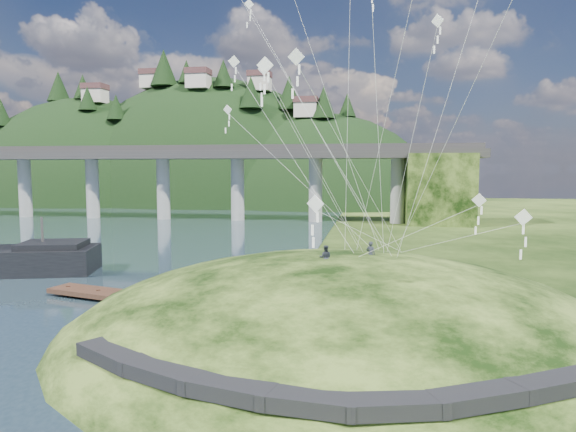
# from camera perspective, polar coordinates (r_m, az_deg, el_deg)

# --- Properties ---
(ground) EXTENTS (320.00, 320.00, 0.00)m
(ground) POSITION_cam_1_polar(r_m,az_deg,el_deg) (31.78, -9.15, -13.57)
(ground) COLOR black
(ground) RESTS_ON ground
(grass_hill) EXTENTS (36.00, 32.00, 13.00)m
(grass_hill) POSITION_cam_1_polar(r_m,az_deg,el_deg) (32.73, 6.03, -15.75)
(grass_hill) COLOR black
(grass_hill) RESTS_ON ground
(footpath) EXTENTS (22.29, 5.84, 0.83)m
(footpath) POSITION_cam_1_polar(r_m,az_deg,el_deg) (20.57, 2.62, -18.03)
(footpath) COLOR black
(footpath) RESTS_ON ground
(bridge) EXTENTS (160.00, 11.00, 15.00)m
(bridge) POSITION_cam_1_polar(r_m,az_deg,el_deg) (104.97, -10.91, 4.87)
(bridge) COLOR #2D2B2B
(bridge) RESTS_ON ground
(far_ridge) EXTENTS (153.00, 70.00, 94.50)m
(far_ridge) POSITION_cam_1_polar(r_m,az_deg,el_deg) (160.77, -10.16, -1.14)
(far_ridge) COLOR black
(far_ridge) RESTS_ON ground
(wooden_dock) EXTENTS (15.05, 5.97, 1.07)m
(wooden_dock) POSITION_cam_1_polar(r_m,az_deg,el_deg) (41.46, -17.11, -8.58)
(wooden_dock) COLOR #341E15
(wooden_dock) RESTS_ON ground
(kite_flyers) EXTENTS (3.35, 2.48, 1.60)m
(kite_flyers) POSITION_cam_1_polar(r_m,az_deg,el_deg) (31.01, 6.11, -3.07)
(kite_flyers) COLOR #262A33
(kite_flyers) RESTS_ON ground
(kite_swarm) EXTENTS (19.94, 15.62, 20.95)m
(kite_swarm) POSITION_cam_1_polar(r_m,az_deg,el_deg) (29.85, 5.90, 20.22)
(kite_swarm) COLOR white
(kite_swarm) RESTS_ON ground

